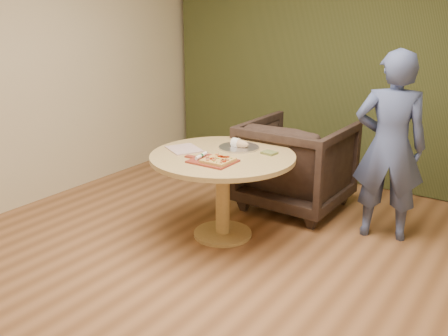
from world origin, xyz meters
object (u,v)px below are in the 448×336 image
pedestal_table (223,170)px  pizza_paddle (212,161)px  serving_tray (239,147)px  flatbread_pizza (218,160)px  cutlery_roll (201,156)px  person_standing (390,147)px  armchair (297,160)px  bread_roll (238,143)px

pedestal_table → pizza_paddle: (0.05, -0.22, 0.15)m
pizza_paddle → serving_tray: bearing=94.0°
flatbread_pizza → cutlery_roll: flatbread_pizza is taller
pedestal_table → person_standing: person_standing is taller
armchair → pedestal_table: bearing=77.5°
armchair → bread_roll: bearing=73.6°
cutlery_roll → bread_roll: bread_roll is taller
pedestal_table → serving_tray: (0.01, 0.24, 0.15)m
pedestal_table → bread_roll: (0.00, 0.24, 0.18)m
pizza_paddle → flatbread_pizza: size_ratio=2.01×
pizza_paddle → cutlery_roll: 0.12m
cutlery_roll → armchair: size_ratio=0.20×
cutlery_roll → flatbread_pizza: bearing=-14.3°
pizza_paddle → armchair: (0.18, 1.20, -0.27)m
pizza_paddle → bread_roll: size_ratio=2.31×
flatbread_pizza → cutlery_roll: bearing=174.9°
bread_roll → cutlery_roll: bearing=-98.5°
bread_roll → pedestal_table: bearing=-90.2°
armchair → pizza_paddle: bearing=82.1°
pizza_paddle → person_standing: bearing=42.0°
pizza_paddle → flatbread_pizza: flatbread_pizza is taller
serving_tray → person_standing: size_ratio=0.22×
pedestal_table → cutlery_roll: size_ratio=6.21×
serving_tray → person_standing: bearing=25.9°
cutlery_roll → serving_tray: 0.46m
flatbread_pizza → cutlery_roll: 0.18m
armchair → person_standing: person_standing is taller
flatbread_pizza → person_standing: size_ratio=0.14×
pedestal_table → person_standing: 1.42m
cutlery_roll → bread_roll: 0.46m
flatbread_pizza → cutlery_roll: size_ratio=1.12×
bread_roll → flatbread_pizza: bearing=-76.4°
flatbread_pizza → person_standing: 1.47m
serving_tray → person_standing: 1.28m
armchair → person_standing: (0.94, -0.17, 0.33)m
pedestal_table → cutlery_roll: bearing=-107.5°
pedestal_table → armchair: bearing=77.1°
pedestal_table → pizza_paddle: 0.27m
person_standing → serving_tray: bearing=8.1°
cutlery_roll → person_standing: person_standing is taller
pedestal_table → armchair: (0.22, 0.97, -0.12)m
flatbread_pizza → armchair: size_ratio=0.23×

